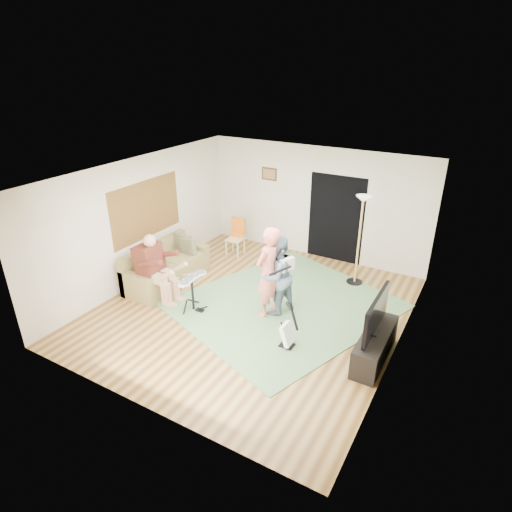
# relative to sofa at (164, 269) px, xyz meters

# --- Properties ---
(floor) EXTENTS (6.00, 6.00, 0.00)m
(floor) POSITION_rel_sofa_xyz_m (2.29, -0.08, -0.28)
(floor) COLOR brown
(floor) RESTS_ON ground
(walls) EXTENTS (5.50, 6.00, 2.70)m
(walls) POSITION_rel_sofa_xyz_m (2.29, -0.08, 1.07)
(walls) COLOR beige
(walls) RESTS_ON floor
(ceiling) EXTENTS (6.00, 6.00, 0.00)m
(ceiling) POSITION_rel_sofa_xyz_m (2.29, -0.08, 2.42)
(ceiling) COLOR white
(ceiling) RESTS_ON walls
(window_blinds) EXTENTS (0.00, 2.05, 2.05)m
(window_blinds) POSITION_rel_sofa_xyz_m (-0.45, 0.12, 1.27)
(window_blinds) COLOR brown
(window_blinds) RESTS_ON walls
(doorway) EXTENTS (2.10, 0.00, 2.10)m
(doorway) POSITION_rel_sofa_xyz_m (2.84, 2.91, 0.77)
(doorway) COLOR black
(doorway) RESTS_ON walls
(picture_frame) EXTENTS (0.42, 0.03, 0.32)m
(picture_frame) POSITION_rel_sofa_xyz_m (1.04, 2.91, 1.62)
(picture_frame) COLOR #3F2314
(picture_frame) RESTS_ON walls
(area_rug) EXTENTS (4.59, 4.86, 0.02)m
(area_rug) POSITION_rel_sofa_xyz_m (2.77, 0.38, -0.27)
(area_rug) COLOR #517C4B
(area_rug) RESTS_ON floor
(sofa) EXTENTS (0.84, 2.05, 0.83)m
(sofa) POSITION_rel_sofa_xyz_m (0.00, 0.00, 0.00)
(sofa) COLOR olive
(sofa) RESTS_ON floor
(drummer) EXTENTS (0.90, 0.50, 1.39)m
(drummer) POSITION_rel_sofa_xyz_m (0.42, -0.65, 0.27)
(drummer) COLOR #582418
(drummer) RESTS_ON sofa
(drum_kit) EXTENTS (0.40, 0.72, 0.74)m
(drum_kit) POSITION_rel_sofa_xyz_m (1.29, -0.65, 0.05)
(drum_kit) COLOR black
(drum_kit) RESTS_ON floor
(singer) EXTENTS (0.56, 0.73, 1.79)m
(singer) POSITION_rel_sofa_xyz_m (2.64, -0.05, 0.62)
(singer) COLOR #E46F63
(singer) RESTS_ON floor
(microphone) EXTENTS (0.06, 0.06, 0.24)m
(microphone) POSITION_rel_sofa_xyz_m (2.84, -0.05, 1.06)
(microphone) COLOR black
(microphone) RESTS_ON singer
(guitarist) EXTENTS (0.83, 0.93, 1.57)m
(guitarist) POSITION_rel_sofa_xyz_m (2.74, 0.09, 0.51)
(guitarist) COLOR slate
(guitarist) RESTS_ON floor
(guitar_held) EXTENTS (0.32, 0.61, 0.26)m
(guitar_held) POSITION_rel_sofa_xyz_m (2.94, 0.09, 0.80)
(guitar_held) COLOR white
(guitar_held) RESTS_ON guitarist
(guitar_spare) EXTENTS (0.32, 0.29, 0.90)m
(guitar_spare) POSITION_rel_sofa_xyz_m (3.42, -0.81, -0.02)
(guitar_spare) COLOR black
(guitar_spare) RESTS_ON floor
(torchiere_lamp) EXTENTS (0.35, 0.35, 1.98)m
(torchiere_lamp) POSITION_rel_sofa_xyz_m (3.69, 2.00, 1.08)
(torchiere_lamp) COLOR black
(torchiere_lamp) RESTS_ON floor
(dining_chair) EXTENTS (0.40, 0.42, 0.91)m
(dining_chair) POSITION_rel_sofa_xyz_m (0.61, 2.00, 0.05)
(dining_chair) COLOR beige
(dining_chair) RESTS_ON floor
(tv_cabinet) EXTENTS (0.40, 1.40, 0.50)m
(tv_cabinet) POSITION_rel_sofa_xyz_m (4.79, -0.38, -0.03)
(tv_cabinet) COLOR black
(tv_cabinet) RESTS_ON floor
(television) EXTENTS (0.06, 1.20, 0.64)m
(television) POSITION_rel_sofa_xyz_m (4.74, -0.38, 0.57)
(television) COLOR black
(television) RESTS_ON tv_cabinet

